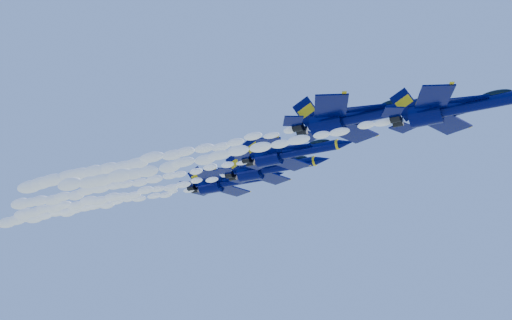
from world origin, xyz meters
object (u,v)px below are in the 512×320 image
at_px(jet_fourth, 270,168).
at_px(jet_fifth, 229,182).
at_px(jet_lead, 456,108).
at_px(jet_second, 356,117).
at_px(jet_third, 290,153).

height_order(jet_fourth, jet_fifth, jet_fifth).
bearing_deg(jet_fourth, jet_lead, -36.23).
xyz_separation_m(jet_second, jet_fifth, (-29.87, 24.35, 4.55)).
xyz_separation_m(jet_third, jet_fifth, (-17.29, 14.44, 3.14)).
distance_m(jet_second, jet_third, 16.08).
relative_size(jet_lead, jet_third, 0.94).
height_order(jet_lead, jet_fourth, jet_fourth).
relative_size(jet_second, jet_fifth, 1.00).
relative_size(jet_third, jet_fourth, 0.95).
bearing_deg(jet_fifth, jet_third, -39.87).
height_order(jet_second, jet_third, jet_third).
xyz_separation_m(jet_third, jet_fourth, (-6.72, 8.10, 1.61)).
distance_m(jet_third, jet_fifth, 22.74).
bearing_deg(jet_second, jet_lead, -22.08).
bearing_deg(jet_fourth, jet_fifth, 149.03).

